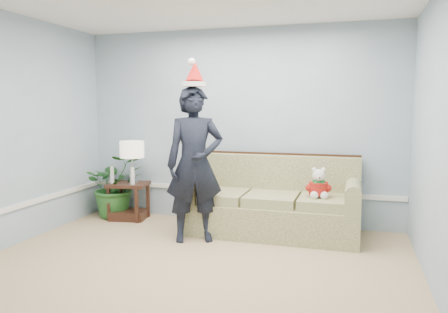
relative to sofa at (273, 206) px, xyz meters
name	(u,v)px	position (x,y,z in m)	size (l,w,h in m)	color
room_shell	(164,139)	(-0.59, -2.05, 0.99)	(4.54, 5.04, 2.74)	tan
wainscot_trim	(116,204)	(-1.77, -0.88, 0.09)	(4.49, 4.99, 0.06)	white
sofa	(273,206)	(0.00, 0.00, 0.00)	(2.14, 0.92, 1.00)	#555F2D
side_table	(129,205)	(-2.14, 0.09, -0.15)	(0.61, 0.54, 0.53)	#371C14
table_lamp	(132,151)	(-2.05, 0.06, 0.64)	(0.34, 0.34, 0.61)	silver
candle_pair	(122,176)	(-2.18, 0.00, 0.29)	(0.39, 0.06, 0.24)	silver
houseplant	(115,185)	(-2.39, 0.17, 0.11)	(0.85, 0.73, 0.94)	#245F24
man	(195,164)	(-0.86, -0.59, 0.58)	(0.68, 0.45, 1.87)	black
santa_hat	(194,74)	(-0.86, -0.58, 1.64)	(0.35, 0.38, 0.33)	silver
teddy_bear	(318,187)	(0.57, -0.15, 0.31)	(0.27, 0.28, 0.37)	silver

